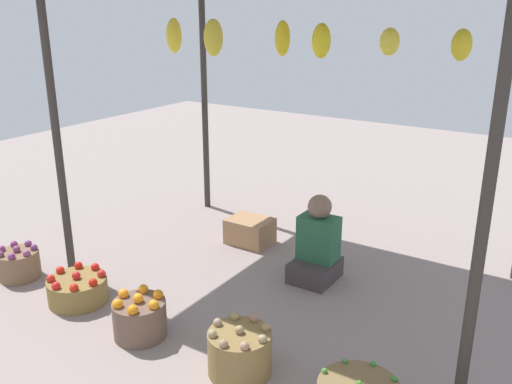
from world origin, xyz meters
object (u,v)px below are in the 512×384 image
at_px(wooden_crate_near_vendor, 250,231).
at_px(basket_potatoes, 240,352).
at_px(basket_purple_onions, 19,264).
at_px(vendor_person, 317,247).
at_px(basket_red_tomatoes, 78,289).
at_px(basket_oranges, 140,317).

bearing_deg(wooden_crate_near_vendor, basket_potatoes, -58.38).
bearing_deg(wooden_crate_near_vendor, basket_purple_onions, -126.80).
bearing_deg(wooden_crate_near_vendor, vendor_person, -19.42).
relative_size(vendor_person, basket_red_tomatoes, 1.62).
distance_m(basket_purple_onions, basket_red_tomatoes, 0.78).
bearing_deg(basket_oranges, wooden_crate_near_vendor, 97.73).
bearing_deg(vendor_person, basket_red_tomatoes, -135.53).
height_order(basket_red_tomatoes, wooden_crate_near_vendor, basket_red_tomatoes).
bearing_deg(vendor_person, basket_potatoes, -82.92).
bearing_deg(wooden_crate_near_vendor, basket_red_tomatoes, -106.86).
xyz_separation_m(vendor_person, basket_oranges, (-0.68, -1.52, -0.15)).
relative_size(vendor_person, basket_purple_onions, 2.15).
relative_size(vendor_person, wooden_crate_near_vendor, 1.79).
relative_size(basket_purple_onions, wooden_crate_near_vendor, 0.83).
bearing_deg(basket_purple_onions, basket_oranges, -3.26).
bearing_deg(basket_purple_onions, vendor_person, 32.56).
height_order(basket_red_tomatoes, basket_potatoes, basket_potatoes).
relative_size(basket_oranges, basket_potatoes, 0.92).
xyz_separation_m(basket_potatoes, wooden_crate_near_vendor, (-1.11, 1.80, -0.02)).
distance_m(vendor_person, basket_oranges, 1.67).
relative_size(basket_red_tomatoes, basket_oranges, 1.23).
bearing_deg(basket_oranges, basket_potatoes, 2.97).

